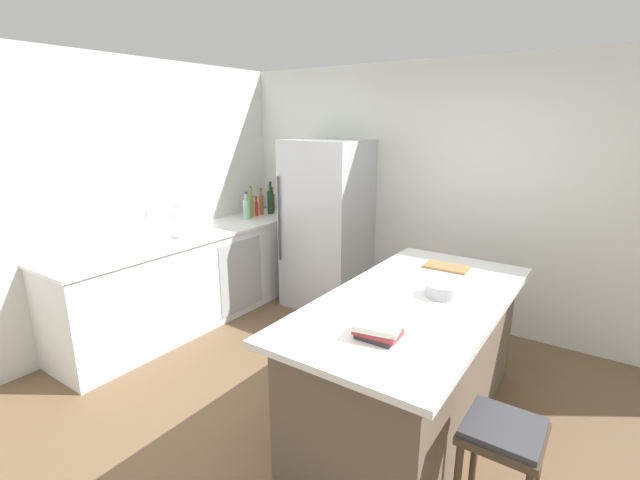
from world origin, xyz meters
name	(u,v)px	position (x,y,z in m)	size (l,w,h in m)	color
ground_plane	(322,431)	(0.00, 0.00, 0.00)	(7.20, 7.20, 0.00)	brown
wall_rear	(448,196)	(0.00, 2.25, 1.30)	(6.00, 0.10, 2.60)	silver
wall_left	(98,204)	(-2.45, 0.00, 1.30)	(0.10, 6.00, 2.60)	silver
counter_run_left	(194,277)	(-2.07, 0.70, 0.47)	(0.69, 2.84, 0.93)	white
kitchen_island	(412,359)	(0.43, 0.46, 0.46)	(1.04, 2.13, 0.91)	brown
refrigerator	(327,225)	(-1.19, 1.84, 0.92)	(0.82, 0.75, 1.84)	#B7BABF
bar_stool	(502,447)	(1.15, -0.17, 0.54)	(0.36, 0.36, 0.67)	#473828
sink_faucet	(148,226)	(-2.12, 0.26, 1.09)	(0.15, 0.05, 0.30)	silver
paper_towel_roll	(178,224)	(-2.06, 0.54, 1.06)	(0.14, 0.14, 0.31)	gray
whiskey_bottle	(272,202)	(-2.12, 2.01, 1.05)	(0.07, 0.07, 0.30)	brown
wine_bottle	(271,201)	(-2.06, 1.91, 1.08)	(0.08, 0.08, 0.39)	#19381E
vinegar_bottle	(261,204)	(-2.11, 1.81, 1.06)	(0.05, 0.05, 0.31)	#994C23
hot_sauce_bottle	(256,208)	(-2.11, 1.72, 1.02)	(0.04, 0.04, 0.23)	red
olive_oil_bottle	(251,205)	(-2.10, 1.62, 1.07)	(0.05, 0.05, 0.36)	olive
gin_bottle	(247,208)	(-2.08, 1.52, 1.06)	(0.08, 0.08, 0.31)	#8CB79E
cookbook_stack	(378,330)	(0.48, -0.18, 0.96)	(0.26, 0.21, 0.09)	#2D2D33
mixing_bowl	(443,290)	(0.56, 0.59, 0.96)	(0.23, 0.23, 0.08)	#B2B5BA
cutting_board	(446,267)	(0.39, 1.16, 0.92)	(0.34, 0.20, 0.02)	#9E7042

